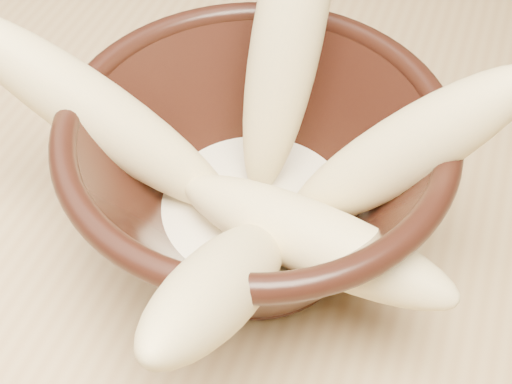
# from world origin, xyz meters

# --- Properties ---
(table) EXTENTS (1.20, 0.80, 0.75)m
(table) POSITION_xyz_m (0.00, 0.00, 0.67)
(table) COLOR tan
(table) RESTS_ON ground
(bowl) EXTENTS (0.22, 0.22, 0.12)m
(bowl) POSITION_xyz_m (0.04, -0.02, 0.82)
(bowl) COLOR black
(bowl) RESTS_ON table
(milk_puddle) EXTENTS (0.13, 0.13, 0.02)m
(milk_puddle) POSITION_xyz_m (0.04, -0.02, 0.79)
(milk_puddle) COLOR beige
(milk_puddle) RESTS_ON bowl
(banana_upright) EXTENTS (0.05, 0.12, 0.20)m
(banana_upright) POSITION_xyz_m (0.04, 0.03, 0.89)
(banana_upright) COLOR #F0D68E
(banana_upright) RESTS_ON bowl
(banana_left) EXTENTS (0.18, 0.05, 0.15)m
(banana_left) POSITION_xyz_m (-0.05, -0.03, 0.85)
(banana_left) COLOR #F0D68E
(banana_left) RESTS_ON bowl
(banana_right) EXTENTS (0.15, 0.08, 0.15)m
(banana_right) POSITION_xyz_m (0.12, -0.01, 0.86)
(banana_right) COLOR #F0D68E
(banana_right) RESTS_ON bowl
(banana_across) EXTENTS (0.18, 0.08, 0.05)m
(banana_across) POSITION_xyz_m (0.09, -0.05, 0.82)
(banana_across) COLOR #F0D68E
(banana_across) RESTS_ON bowl
(banana_front) EXTENTS (0.04, 0.17, 0.14)m
(banana_front) POSITION_xyz_m (0.06, -0.11, 0.85)
(banana_front) COLOR #F0D68E
(banana_front) RESTS_ON bowl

